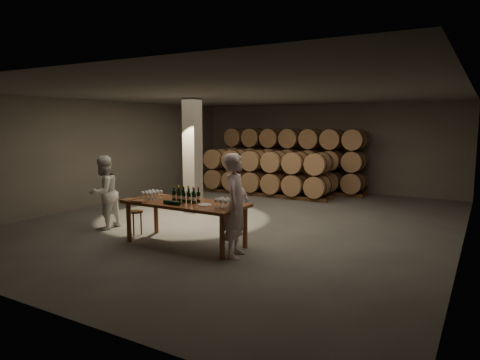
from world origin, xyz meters
The scene contains 15 objects.
room centered at (-1.80, 0.20, 1.60)m, with size 12.00×12.00×12.00m.
tasting_table centered at (0.00, -2.50, 0.80)m, with size 2.60×1.10×0.90m.
barrel_stack_back centered at (-0.96, 5.20, 1.20)m, with size 5.48×0.95×2.31m.
barrel_stack_front centered at (-1.35, 3.80, 0.83)m, with size 4.70×0.95×1.57m.
bottle_cluster centered at (-0.01, -2.45, 1.01)m, with size 0.60×0.23×0.32m.
lying_bottles centered at (-0.05, -2.85, 0.94)m, with size 0.49×0.09×0.09m.
glass_cluster_left centered at (-0.86, -2.55, 1.03)m, with size 0.31×0.42×0.18m.
glass_cluster_right centered at (0.97, -2.53, 1.03)m, with size 0.31×0.31×0.18m.
plate centered at (0.54, -2.57, 0.91)m, with size 0.28×0.28×0.02m, color silver.
notebook_near centered at (-0.85, -2.95, 0.92)m, with size 0.25×0.20×0.03m, color #945C36.
notebook_corner centered at (-1.18, -2.94, 0.91)m, with size 0.22×0.28×0.02m, color #945C36.
pen centered at (-0.71, -2.95, 0.91)m, with size 0.01×0.01×0.15m, color black.
stool centered at (-1.44, -2.46, 0.46)m, with size 0.33×0.33×0.56m.
person_man centered at (1.31, -2.65, 0.98)m, with size 0.72×0.47×1.97m, color silver.
person_woman centered at (-2.51, -2.39, 0.88)m, with size 0.85×0.66×1.75m, color white.
Camera 1 is at (5.35, -9.41, 2.53)m, focal length 32.00 mm.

